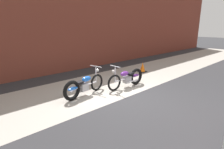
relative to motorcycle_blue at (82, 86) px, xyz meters
name	(u,v)px	position (x,y,z in m)	size (l,w,h in m)	color
ground_plane	(127,97)	(1.14, -1.22, -0.40)	(80.00, 80.00, 0.00)	#2D2D30
sidewalk_slab	(97,86)	(1.14, 0.53, -0.40)	(36.00, 3.50, 0.01)	#9E998E
brick_building_wall	(55,18)	(1.14, 3.98, 2.55)	(36.00, 0.50, 5.91)	brown
motorcycle_blue	(82,86)	(0.00, 0.00, 0.00)	(2.00, 0.62, 1.03)	black
motorcycle_purple	(128,78)	(2.08, -0.44, 0.00)	(2.01, 0.58, 1.03)	black
traffic_cone	(143,68)	(4.58, 0.73, -0.15)	(0.40, 0.40, 0.55)	orange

